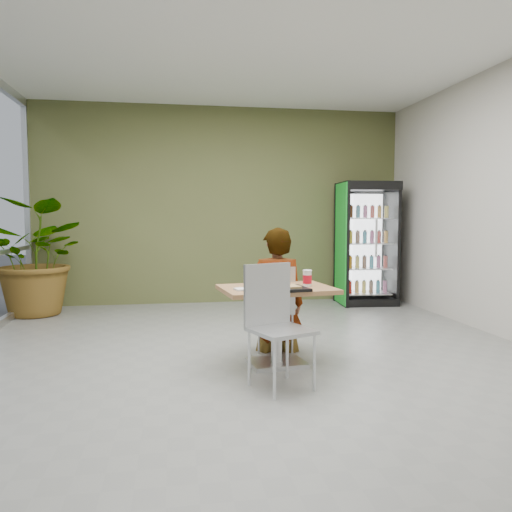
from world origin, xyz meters
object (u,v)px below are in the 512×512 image
object	(u,v)px
dining_table	(277,309)
beverage_fridge	(367,243)
chair_far	(275,302)
potted_plant	(39,257)
seated_woman	(276,304)
chair_near	(274,315)
soda_cup	(307,278)
cafeteria_tray	(281,289)

from	to	relation	value
dining_table	beverage_fridge	xyz separation A→B (m)	(2.13, 3.08, 0.45)
chair_far	potted_plant	bearing A→B (deg)	-29.54
chair_far	seated_woman	bearing A→B (deg)	-101.52
chair_far	beverage_fridge	bearing A→B (deg)	-117.19
dining_table	chair_near	distance (m)	0.57
dining_table	seated_woman	bearing A→B (deg)	78.72
chair_far	beverage_fridge	xyz separation A→B (m)	(2.05, 2.62, 0.45)
chair_near	soda_cup	xyz separation A→B (m)	(0.43, 0.55, 0.23)
soda_cup	cafeteria_tray	xyz separation A→B (m)	(-0.30, -0.22, -0.06)
soda_cup	cafeteria_tray	bearing A→B (deg)	-143.49
chair_near	seated_woman	bearing A→B (deg)	55.67
chair_far	chair_near	world-z (taller)	chair_near
dining_table	soda_cup	distance (m)	0.41
chair_far	soda_cup	distance (m)	0.58
seated_woman	beverage_fridge	world-z (taller)	beverage_fridge
soda_cup	cafeteria_tray	distance (m)	0.38
chair_far	seated_woman	distance (m)	0.06
seated_woman	beverage_fridge	xyz separation A→B (m)	(2.03, 2.58, 0.48)
soda_cup	beverage_fridge	size ratio (longest dim) A/B	0.08
dining_table	seated_woman	world-z (taller)	seated_woman
dining_table	beverage_fridge	world-z (taller)	beverage_fridge
chair_far	soda_cup	xyz separation A→B (m)	(0.22, -0.46, 0.30)
soda_cup	chair_near	bearing A→B (deg)	-128.07
dining_table	seated_woman	size ratio (longest dim) A/B	0.70
seated_woman	potted_plant	bearing A→B (deg)	-28.88
chair_near	beverage_fridge	world-z (taller)	beverage_fridge
soda_cup	potted_plant	bearing A→B (deg)	136.90
beverage_fridge	potted_plant	distance (m)	5.00
cafeteria_tray	potted_plant	size ratio (longest dim) A/B	0.28
cafeteria_tray	dining_table	bearing A→B (deg)	89.29
chair_near	seated_woman	world-z (taller)	seated_woman
cafeteria_tray	beverage_fridge	xyz separation A→B (m)	(2.14, 3.30, 0.22)
soda_cup	potted_plant	size ratio (longest dim) A/B	0.09
dining_table	potted_plant	world-z (taller)	potted_plant
dining_table	potted_plant	distance (m)	4.13
cafeteria_tray	seated_woman	bearing A→B (deg)	81.86
seated_woman	cafeteria_tray	bearing A→B (deg)	92.68
chair_far	beverage_fridge	distance (m)	3.36
cafeteria_tray	beverage_fridge	world-z (taller)	beverage_fridge
soda_cup	seated_woman	bearing A→B (deg)	111.57
chair_far	chair_near	bearing A→B (deg)	88.62
soda_cup	potted_plant	distance (m)	4.33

